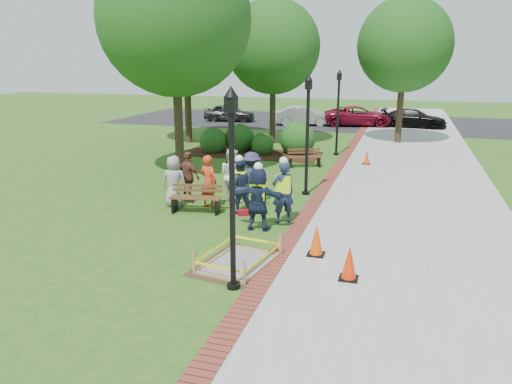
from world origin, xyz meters
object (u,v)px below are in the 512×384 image
(lamp_near, at_px, (232,175))
(hivis_worker_c, at_px, (239,184))
(cone_front, at_px, (349,263))
(hivis_worker_a, at_px, (258,197))
(wet_concrete_pad, at_px, (239,255))
(hivis_worker_b, at_px, (283,191))
(bench_near, at_px, (196,204))

(lamp_near, bearing_deg, hivis_worker_c, 107.13)
(lamp_near, bearing_deg, cone_front, 25.85)
(hivis_worker_a, bearing_deg, cone_front, -42.88)
(wet_concrete_pad, xyz_separation_m, hivis_worker_b, (0.24, 3.38, 0.75))
(bench_near, distance_m, cone_front, 6.42)
(lamp_near, bearing_deg, hivis_worker_a, 98.40)
(hivis_worker_b, height_order, hivis_worker_c, hivis_worker_b)
(bench_near, bearing_deg, wet_concrete_pad, -53.44)
(cone_front, bearing_deg, wet_concrete_pad, 177.45)
(cone_front, distance_m, lamp_near, 3.31)
(lamp_near, bearing_deg, bench_near, 121.38)
(lamp_near, relative_size, hivis_worker_c, 2.28)
(bench_near, relative_size, cone_front, 2.03)
(hivis_worker_c, bearing_deg, wet_concrete_pad, -71.60)
(wet_concrete_pad, bearing_deg, lamp_near, -77.07)
(wet_concrete_pad, height_order, bench_near, bench_near)
(cone_front, height_order, lamp_near, lamp_near)
(hivis_worker_b, distance_m, hivis_worker_c, 1.67)
(wet_concrete_pad, relative_size, bench_near, 1.53)
(lamp_near, xyz_separation_m, hivis_worker_c, (-1.60, 5.20, -1.55))
(bench_near, relative_size, lamp_near, 0.39)
(wet_concrete_pad, height_order, cone_front, cone_front)
(wet_concrete_pad, relative_size, cone_front, 3.10)
(wet_concrete_pad, relative_size, lamp_near, 0.60)
(lamp_near, distance_m, hivis_worker_c, 5.66)
(bench_near, relative_size, hivis_worker_c, 0.90)
(lamp_near, distance_m, hivis_worker_b, 4.86)
(cone_front, relative_size, lamp_near, 0.19)
(wet_concrete_pad, xyz_separation_m, hivis_worker_c, (-1.32, 3.96, 0.69))
(hivis_worker_a, height_order, hivis_worker_b, hivis_worker_b)
(cone_front, bearing_deg, hivis_worker_b, 123.97)
(hivis_worker_a, xyz_separation_m, hivis_worker_b, (0.52, 0.83, 0.01))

